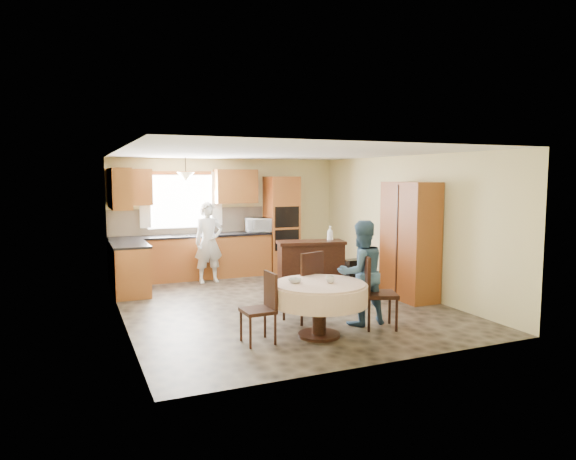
# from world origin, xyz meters

# --- Properties ---
(floor) EXTENTS (5.00, 6.00, 0.01)m
(floor) POSITION_xyz_m (0.00, 0.00, 0.00)
(floor) COLOR brown
(floor) RESTS_ON ground
(ceiling) EXTENTS (5.00, 6.00, 0.01)m
(ceiling) POSITION_xyz_m (0.00, 0.00, 2.50)
(ceiling) COLOR white
(ceiling) RESTS_ON wall_back
(wall_back) EXTENTS (5.00, 0.02, 2.50)m
(wall_back) POSITION_xyz_m (0.00, 3.00, 1.25)
(wall_back) COLOR beige
(wall_back) RESTS_ON floor
(wall_front) EXTENTS (5.00, 0.02, 2.50)m
(wall_front) POSITION_xyz_m (0.00, -3.00, 1.25)
(wall_front) COLOR beige
(wall_front) RESTS_ON floor
(wall_left) EXTENTS (0.02, 6.00, 2.50)m
(wall_left) POSITION_xyz_m (-2.50, 0.00, 1.25)
(wall_left) COLOR beige
(wall_left) RESTS_ON floor
(wall_right) EXTENTS (0.02, 6.00, 2.50)m
(wall_right) POSITION_xyz_m (2.50, 0.00, 1.25)
(wall_right) COLOR beige
(wall_right) RESTS_ON floor
(window) EXTENTS (1.40, 0.03, 1.10)m
(window) POSITION_xyz_m (-1.00, 2.98, 1.60)
(window) COLOR white
(window) RESTS_ON wall_back
(curtain_left) EXTENTS (0.22, 0.02, 1.15)m
(curtain_left) POSITION_xyz_m (-1.75, 2.93, 1.65)
(curtain_left) COLOR white
(curtain_left) RESTS_ON wall_back
(curtain_right) EXTENTS (0.22, 0.02, 1.15)m
(curtain_right) POSITION_xyz_m (-0.25, 2.93, 1.65)
(curtain_right) COLOR white
(curtain_right) RESTS_ON wall_back
(base_cab_back) EXTENTS (3.30, 0.60, 0.88)m
(base_cab_back) POSITION_xyz_m (-0.85, 2.70, 0.44)
(base_cab_back) COLOR #AB652D
(base_cab_back) RESTS_ON floor
(counter_back) EXTENTS (3.30, 0.64, 0.04)m
(counter_back) POSITION_xyz_m (-0.85, 2.70, 0.90)
(counter_back) COLOR black
(counter_back) RESTS_ON base_cab_back
(base_cab_left) EXTENTS (0.60, 1.20, 0.88)m
(base_cab_left) POSITION_xyz_m (-2.20, 1.80, 0.44)
(base_cab_left) COLOR #AB652D
(base_cab_left) RESTS_ON floor
(counter_left) EXTENTS (0.64, 1.20, 0.04)m
(counter_left) POSITION_xyz_m (-2.20, 1.80, 0.90)
(counter_left) COLOR black
(counter_left) RESTS_ON base_cab_left
(backsplash) EXTENTS (3.30, 0.02, 0.55)m
(backsplash) POSITION_xyz_m (-0.85, 2.99, 1.18)
(backsplash) COLOR tan
(backsplash) RESTS_ON wall_back
(wall_cab_left) EXTENTS (0.85, 0.33, 0.72)m
(wall_cab_left) POSITION_xyz_m (-2.05, 2.83, 1.91)
(wall_cab_left) COLOR #A35E28
(wall_cab_left) RESTS_ON wall_back
(wall_cab_right) EXTENTS (0.90, 0.33, 0.72)m
(wall_cab_right) POSITION_xyz_m (0.15, 2.83, 1.91)
(wall_cab_right) COLOR #A35E28
(wall_cab_right) RESTS_ON wall_back
(wall_cab_side) EXTENTS (0.33, 1.20, 0.72)m
(wall_cab_side) POSITION_xyz_m (-2.33, 1.80, 1.91)
(wall_cab_side) COLOR #A35E28
(wall_cab_side) RESTS_ON wall_left
(oven_tower) EXTENTS (0.66, 0.62, 2.12)m
(oven_tower) POSITION_xyz_m (1.15, 2.69, 1.06)
(oven_tower) COLOR #AB652D
(oven_tower) RESTS_ON floor
(oven_upper) EXTENTS (0.56, 0.01, 0.45)m
(oven_upper) POSITION_xyz_m (1.15, 2.38, 1.25)
(oven_upper) COLOR black
(oven_upper) RESTS_ON oven_tower
(oven_lower) EXTENTS (0.56, 0.01, 0.45)m
(oven_lower) POSITION_xyz_m (1.15, 2.38, 0.75)
(oven_lower) COLOR black
(oven_lower) RESTS_ON oven_tower
(pendant) EXTENTS (0.36, 0.36, 0.18)m
(pendant) POSITION_xyz_m (-1.00, 2.50, 2.12)
(pendant) COLOR beige
(pendant) RESTS_ON ceiling
(sideboard) EXTENTS (1.31, 0.76, 0.88)m
(sideboard) POSITION_xyz_m (0.90, 0.68, 0.44)
(sideboard) COLOR black
(sideboard) RESTS_ON floor
(space_heater) EXTENTS (0.37, 0.26, 0.49)m
(space_heater) POSITION_xyz_m (1.96, 0.89, 0.25)
(space_heater) COLOR black
(space_heater) RESTS_ON floor
(cupboard) EXTENTS (0.53, 1.06, 2.03)m
(cupboard) POSITION_xyz_m (2.22, -0.53, 1.01)
(cupboard) COLOR #AB652D
(cupboard) RESTS_ON floor
(dining_table) EXTENTS (1.28, 1.28, 0.73)m
(dining_table) POSITION_xyz_m (-0.17, -1.81, 0.57)
(dining_table) COLOR black
(dining_table) RESTS_ON floor
(chair_left) EXTENTS (0.41, 0.41, 0.90)m
(chair_left) POSITION_xyz_m (-0.94, -1.75, 0.50)
(chair_left) COLOR black
(chair_left) RESTS_ON floor
(chair_back) EXTENTS (0.57, 0.57, 1.04)m
(chair_back) POSITION_xyz_m (-0.03, -1.13, 0.58)
(chair_back) COLOR black
(chair_back) RESTS_ON floor
(chair_right) EXTENTS (0.57, 0.57, 1.03)m
(chair_right) POSITION_xyz_m (0.71, -1.77, 0.57)
(chair_right) COLOR black
(chair_right) RESTS_ON floor
(framed_picture) EXTENTS (0.06, 0.52, 0.43)m
(framed_picture) POSITION_xyz_m (2.47, 0.24, 1.54)
(framed_picture) COLOR gold
(framed_picture) RESTS_ON wall_right
(microwave) EXTENTS (0.60, 0.46, 0.30)m
(microwave) POSITION_xyz_m (0.59, 2.65, 1.07)
(microwave) COLOR silver
(microwave) RESTS_ON counter_back
(person_sink) EXTENTS (0.62, 0.44, 1.62)m
(person_sink) POSITION_xyz_m (-0.63, 2.20, 0.81)
(person_sink) COLOR silver
(person_sink) RESTS_ON floor
(person_dining) EXTENTS (0.73, 0.57, 1.50)m
(person_dining) POSITION_xyz_m (0.64, -1.53, 0.75)
(person_dining) COLOR #395A7C
(person_dining) RESTS_ON floor
(bowl_sideboard) EXTENTS (0.23, 0.23, 0.05)m
(bowl_sideboard) POSITION_xyz_m (0.54, 0.68, 0.90)
(bowl_sideboard) COLOR #B2B2B2
(bowl_sideboard) RESTS_ON sideboard
(bottle_sideboard) EXTENTS (0.13, 0.13, 0.32)m
(bottle_sideboard) POSITION_xyz_m (1.30, 0.68, 1.04)
(bottle_sideboard) COLOR silver
(bottle_sideboard) RESTS_ON sideboard
(cup_table) EXTENTS (0.13, 0.13, 0.09)m
(cup_table) POSITION_xyz_m (-0.04, -1.88, 0.77)
(cup_table) COLOR #B2B2B2
(cup_table) RESTS_ON dining_table
(bowl_table) EXTENTS (0.23, 0.23, 0.05)m
(bowl_table) POSITION_xyz_m (-0.47, -1.69, 0.75)
(bowl_table) COLOR #B2B2B2
(bowl_table) RESTS_ON dining_table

